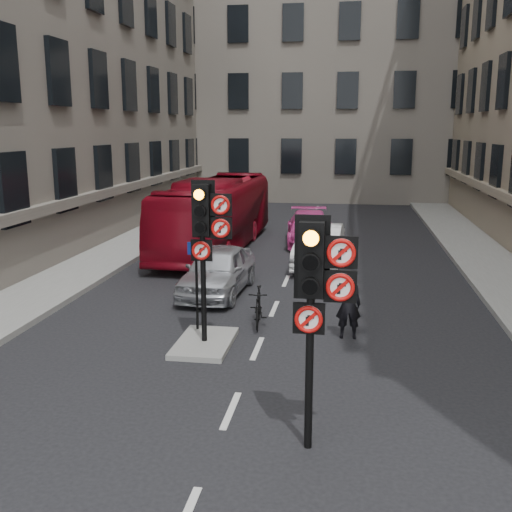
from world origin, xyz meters
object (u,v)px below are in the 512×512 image
(motorcycle, at_px, (258,307))
(car_silver, at_px, (218,270))
(car_pink, at_px, (310,228))
(car_white, at_px, (319,246))
(motorcyclist, at_px, (348,305))
(signal_far, at_px, (206,227))
(info_sign, at_px, (196,273))
(signal_near, at_px, (317,285))
(bus_red, at_px, (216,214))

(motorcycle, bearing_deg, car_silver, 114.89)
(car_pink, bearing_deg, car_white, -86.66)
(car_silver, distance_m, car_white, 4.91)
(car_pink, xyz_separation_m, motorcyclist, (1.66, -11.42, 0.14))
(signal_far, xyz_separation_m, info_sign, (-0.44, 0.74, -1.22))
(signal_near, relative_size, motorcyclist, 2.23)
(car_silver, bearing_deg, car_pink, 78.14)
(car_silver, distance_m, car_pink, 8.41)
(car_silver, relative_size, car_pink, 0.89)
(car_pink, bearing_deg, signal_near, -91.15)
(car_pink, height_order, info_sign, info_sign)
(signal_near, relative_size, signal_far, 1.00)
(car_white, distance_m, car_pink, 4.12)
(car_silver, relative_size, motorcycle, 2.62)
(bus_red, distance_m, motorcyclist, 11.03)
(signal_near, bearing_deg, motorcycle, 106.92)
(bus_red, bearing_deg, signal_far, -75.91)
(signal_far, bearing_deg, car_white, 76.30)
(signal_far, bearing_deg, car_pink, 83.47)
(bus_red, bearing_deg, signal_near, -69.42)
(signal_far, bearing_deg, motorcyclist, 18.12)
(car_silver, relative_size, car_white, 0.95)
(signal_near, bearing_deg, motorcyclist, 84.53)
(signal_near, relative_size, info_sign, 1.70)
(motorcyclist, bearing_deg, car_silver, -46.59)
(motorcyclist, bearing_deg, info_sign, -1.31)
(car_silver, distance_m, bus_red, 6.59)
(signal_far, height_order, motorcyclist, signal_far)
(signal_far, xyz_separation_m, bus_red, (-2.19, 10.67, -1.28))
(car_white, bearing_deg, signal_near, -84.77)
(car_white, bearing_deg, motorcycle, -96.99)
(bus_red, relative_size, motorcyclist, 6.35)
(car_silver, distance_m, info_sign, 3.65)
(signal_near, bearing_deg, car_white, 92.61)
(signal_near, xyz_separation_m, car_pink, (-1.18, 16.43, -1.92))
(car_silver, bearing_deg, motorcyclist, -38.03)
(info_sign, bearing_deg, car_white, 60.85)
(car_white, xyz_separation_m, info_sign, (-2.47, -7.62, 0.77))
(signal_near, distance_m, car_white, 12.51)
(signal_near, height_order, motorcycle, signal_near)
(car_silver, bearing_deg, signal_near, -65.33)
(car_white, relative_size, car_pink, 0.94)
(signal_near, height_order, car_white, signal_near)
(car_white, height_order, bus_red, bus_red)
(car_white, relative_size, bus_red, 0.42)
(car_white, bearing_deg, car_pink, 101.22)
(car_silver, relative_size, info_sign, 1.95)
(signal_far, bearing_deg, motorcycle, 60.90)
(bus_red, relative_size, motorcycle, 6.53)
(car_silver, bearing_deg, car_white, 58.74)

